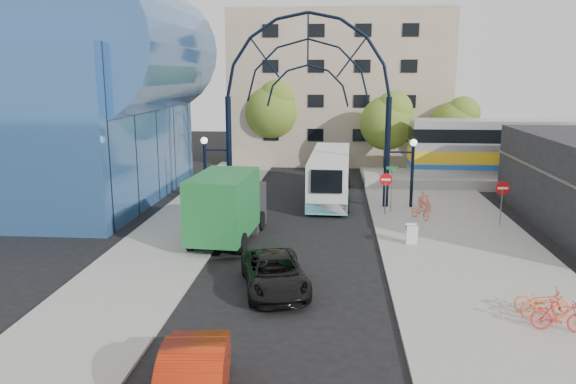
# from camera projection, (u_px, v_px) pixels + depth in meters

# --- Properties ---
(ground) EXTENTS (120.00, 120.00, 0.00)m
(ground) POSITION_uv_depth(u_px,v_px,m) (289.00, 288.00, 22.51)
(ground) COLOR black
(ground) RESTS_ON ground
(sidewalk_east) EXTENTS (8.00, 56.00, 0.12)m
(sidewalk_east) POSITION_uv_depth(u_px,v_px,m) (470.00, 259.00, 25.74)
(sidewalk_east) COLOR gray
(sidewalk_east) RESTS_ON ground
(plaza_west) EXTENTS (5.00, 50.00, 0.12)m
(plaza_west) POSITION_uv_depth(u_px,v_px,m) (173.00, 239.00, 28.87)
(plaza_west) COLOR gray
(plaza_west) RESTS_ON ground
(gateway_arch) EXTENTS (13.64, 0.44, 12.10)m
(gateway_arch) POSITION_uv_depth(u_px,v_px,m) (308.00, 71.00, 34.36)
(gateway_arch) COLOR black
(gateway_arch) RESTS_ON ground
(stop_sign) EXTENTS (0.80, 0.07, 2.50)m
(stop_sign) POSITION_uv_depth(u_px,v_px,m) (386.00, 183.00, 33.39)
(stop_sign) COLOR slate
(stop_sign) RESTS_ON sidewalk_east
(do_not_enter_sign) EXTENTS (0.76, 0.07, 2.48)m
(do_not_enter_sign) POSITION_uv_depth(u_px,v_px,m) (502.00, 192.00, 30.94)
(do_not_enter_sign) COLOR slate
(do_not_enter_sign) RESTS_ON sidewalk_east
(street_name_sign) EXTENTS (0.70, 0.70, 2.80)m
(street_name_sign) POSITION_uv_depth(u_px,v_px,m) (392.00, 179.00, 33.92)
(street_name_sign) COLOR slate
(street_name_sign) RESTS_ON sidewalk_east
(sandwich_board) EXTENTS (0.55, 0.61, 0.99)m
(sandwich_board) POSITION_uv_depth(u_px,v_px,m) (412.00, 232.00, 27.72)
(sandwich_board) COLOR white
(sandwich_board) RESTS_ON sidewalk_east
(transit_hall) EXTENTS (16.50, 18.00, 14.50)m
(transit_hall) POSITION_uv_depth(u_px,v_px,m) (77.00, 100.00, 36.98)
(transit_hall) COLOR #305B95
(transit_hall) RESTS_ON ground
(apartment_block) EXTENTS (20.00, 12.10, 14.00)m
(apartment_block) POSITION_uv_depth(u_px,v_px,m) (339.00, 88.00, 54.96)
(apartment_block) COLOR tan
(apartment_block) RESTS_ON ground
(tree_north_a) EXTENTS (4.48, 4.48, 7.00)m
(tree_north_a) POSITION_uv_depth(u_px,v_px,m) (388.00, 120.00, 46.31)
(tree_north_a) COLOR #382314
(tree_north_a) RESTS_ON ground
(tree_north_b) EXTENTS (5.12, 5.12, 8.00)m
(tree_north_b) POSITION_uv_depth(u_px,v_px,m) (273.00, 108.00, 50.89)
(tree_north_b) COLOR #382314
(tree_north_b) RESTS_ON ground
(tree_north_c) EXTENTS (4.16, 4.16, 6.50)m
(tree_north_c) POSITION_uv_depth(u_px,v_px,m) (457.00, 123.00, 47.84)
(tree_north_c) COLOR #382314
(tree_north_c) RESTS_ON ground
(city_bus) EXTENTS (2.94, 11.46, 3.13)m
(city_bus) POSITION_uv_depth(u_px,v_px,m) (330.00, 174.00, 38.32)
(city_bus) COLOR silver
(city_bus) RESTS_ON ground
(green_truck) EXTENTS (3.17, 7.28, 3.59)m
(green_truck) POSITION_uv_depth(u_px,v_px,m) (228.00, 206.00, 28.64)
(green_truck) COLOR black
(green_truck) RESTS_ON ground
(black_suv) EXTENTS (3.46, 5.48, 1.41)m
(black_suv) POSITION_uv_depth(u_px,v_px,m) (275.00, 273.00, 22.12)
(black_suv) COLOR black
(black_suv) RESTS_ON ground
(bike_near_a) EXTENTS (1.25, 1.59, 0.81)m
(bike_near_a) POSITION_uv_depth(u_px,v_px,m) (420.00, 212.00, 32.59)
(bike_near_a) COLOR orange
(bike_near_a) RESTS_ON sidewalk_east
(bike_near_b) EXTENTS (0.96, 1.87, 1.08)m
(bike_near_b) POSITION_uv_depth(u_px,v_px,m) (424.00, 201.00, 34.72)
(bike_near_b) COLOR #FC5D32
(bike_near_b) RESTS_ON sidewalk_east
(bike_far_a) EXTENTS (1.91, 0.92, 0.96)m
(bike_far_a) POSITION_uv_depth(u_px,v_px,m) (542.00, 301.00, 19.73)
(bike_far_a) COLOR orange
(bike_far_a) RESTS_ON sidewalk_east
(bike_far_b) EXTENTS (1.86, 0.78, 1.08)m
(bike_far_b) POSITION_uv_depth(u_px,v_px,m) (560.00, 316.00, 18.35)
(bike_far_b) COLOR red
(bike_far_b) RESTS_ON sidewalk_east
(bike_far_c) EXTENTS (1.73, 0.70, 0.89)m
(bike_far_c) POSITION_uv_depth(u_px,v_px,m) (545.00, 306.00, 19.38)
(bike_far_c) COLOR #E3592D
(bike_far_c) RESTS_ON sidewalk_east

